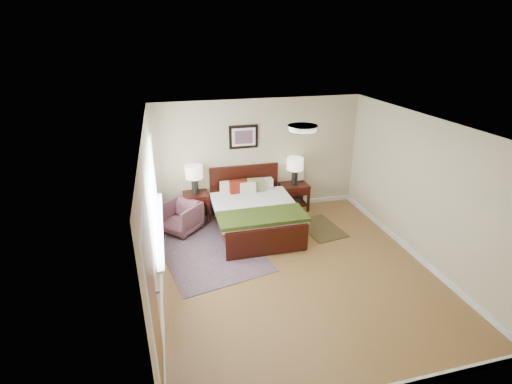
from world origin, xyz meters
TOP-DOWN VIEW (x-y plane):
  - floor at (0.00, 0.00)m, footprint 5.00×5.00m
  - back_wall at (0.00, 2.50)m, footprint 4.50×0.04m
  - front_wall at (0.00, -2.50)m, footprint 4.50×0.04m
  - left_wall at (-2.25, 0.00)m, footprint 0.04×5.00m
  - right_wall at (2.25, 0.00)m, footprint 0.04×5.00m
  - ceiling at (0.00, 0.00)m, footprint 4.50×5.00m
  - window at (-2.20, 0.70)m, footprint 0.11×2.72m
  - door at (-2.23, -1.75)m, footprint 0.06×1.00m
  - ceil_fixture at (0.00, 0.00)m, footprint 0.44×0.44m
  - bed at (-0.35, 1.52)m, footprint 1.65×1.98m
  - wall_art at (-0.35, 2.47)m, footprint 0.62×0.05m
  - nightstand_left at (-1.45, 2.25)m, footprint 0.52×0.47m
  - nightstand_right at (0.76, 2.26)m, footprint 0.62×0.46m
  - lamp_left at (-1.45, 2.27)m, footprint 0.36×0.36m
  - lamp_right at (0.76, 2.27)m, footprint 0.36×0.36m
  - armchair at (-1.80, 1.84)m, footprint 0.95×0.95m
  - rug_persian at (-1.35, 1.00)m, footprint 2.12×2.65m
  - rug_navy at (1.00, 1.26)m, footprint 0.85×1.15m

SIDE VIEW (x-z plane):
  - floor at x=0.00m, z-range 0.00..0.00m
  - rug_persian at x=-1.35m, z-range 0.00..0.01m
  - rug_navy at x=1.00m, z-range 0.00..0.01m
  - armchair at x=-1.80m, z-range 0.00..0.62m
  - nightstand_right at x=0.76m, z-range 0.07..0.68m
  - bed at x=-0.35m, z-range -0.04..1.03m
  - nightstand_left at x=-1.45m, z-range 0.19..0.81m
  - lamp_right at x=0.76m, z-range 0.74..1.35m
  - lamp_left at x=-1.45m, z-range 0.75..1.36m
  - door at x=-2.23m, z-range -0.02..2.16m
  - back_wall at x=0.00m, z-range 0.00..2.50m
  - front_wall at x=0.00m, z-range 0.00..2.50m
  - left_wall at x=-2.25m, z-range 0.00..2.50m
  - right_wall at x=2.25m, z-range 0.00..2.50m
  - window at x=-2.20m, z-range 0.72..2.04m
  - wall_art at x=-0.35m, z-range 1.47..1.97m
  - ceil_fixture at x=0.00m, z-range 2.43..2.50m
  - ceiling at x=0.00m, z-range 2.49..2.51m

